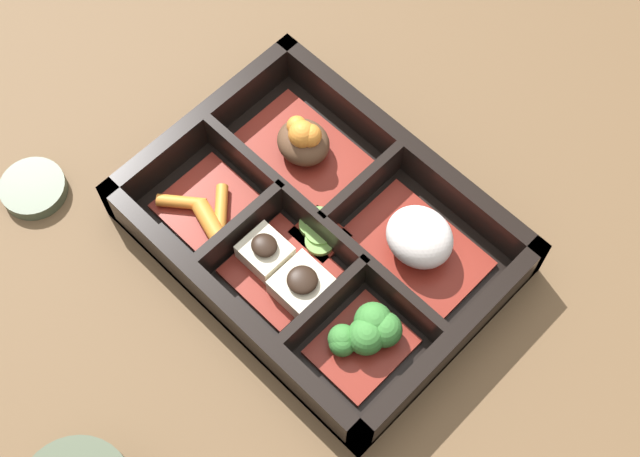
# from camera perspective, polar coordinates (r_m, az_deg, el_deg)

# --- Properties ---
(ground_plane) EXTENTS (3.00, 3.00, 0.00)m
(ground_plane) POSITION_cam_1_polar(r_m,az_deg,el_deg) (0.75, -0.00, -0.83)
(ground_plane) COLOR brown
(bento_base) EXTENTS (0.30, 0.22, 0.01)m
(bento_base) POSITION_cam_1_polar(r_m,az_deg,el_deg) (0.75, -0.00, -0.67)
(bento_base) COLOR black
(bento_base) RESTS_ON ground_plane
(bento_rim) EXTENTS (0.30, 0.22, 0.05)m
(bento_rim) POSITION_cam_1_polar(r_m,az_deg,el_deg) (0.73, -0.09, -0.15)
(bento_rim) COLOR black
(bento_rim) RESTS_ON ground_plane
(bowl_stew) EXTENTS (0.11, 0.07, 0.05)m
(bowl_stew) POSITION_cam_1_polar(r_m,az_deg,el_deg) (0.77, -1.07, 5.44)
(bowl_stew) COLOR maroon
(bowl_stew) RESTS_ON bento_base
(bowl_rice) EXTENTS (0.11, 0.07, 0.05)m
(bowl_rice) POSITION_cam_1_polar(r_m,az_deg,el_deg) (0.73, 6.34, -0.75)
(bowl_rice) COLOR maroon
(bowl_rice) RESTS_ON bento_base
(bowl_carrots) EXTENTS (0.07, 0.07, 0.02)m
(bowl_carrots) POSITION_cam_1_polar(r_m,az_deg,el_deg) (0.76, -7.29, 1.34)
(bowl_carrots) COLOR maroon
(bowl_carrots) RESTS_ON bento_base
(bowl_tofu) EXTENTS (0.08, 0.07, 0.03)m
(bowl_tofu) POSITION_cam_1_polar(r_m,az_deg,el_deg) (0.72, -2.20, -2.82)
(bowl_tofu) COLOR maroon
(bowl_tofu) RESTS_ON bento_base
(bowl_greens) EXTENTS (0.06, 0.07, 0.04)m
(bowl_greens) POSITION_cam_1_polar(r_m,az_deg,el_deg) (0.70, 2.97, -6.78)
(bowl_greens) COLOR maroon
(bowl_greens) RESTS_ON bento_base
(bowl_pickles) EXTENTS (0.04, 0.04, 0.01)m
(bowl_pickles) POSITION_cam_1_polar(r_m,az_deg,el_deg) (0.74, -0.06, -0.17)
(bowl_pickles) COLOR maroon
(bowl_pickles) RESTS_ON bento_base
(sauce_dish) EXTENTS (0.06, 0.06, 0.01)m
(sauce_dish) POSITION_cam_1_polar(r_m,az_deg,el_deg) (0.81, -17.87, 2.47)
(sauce_dish) COLOR #424C38
(sauce_dish) RESTS_ON ground_plane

